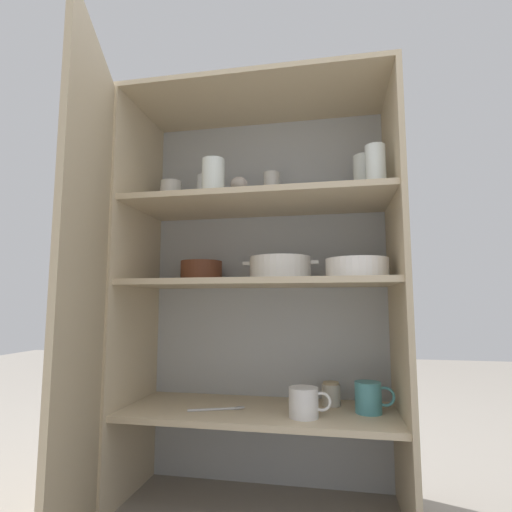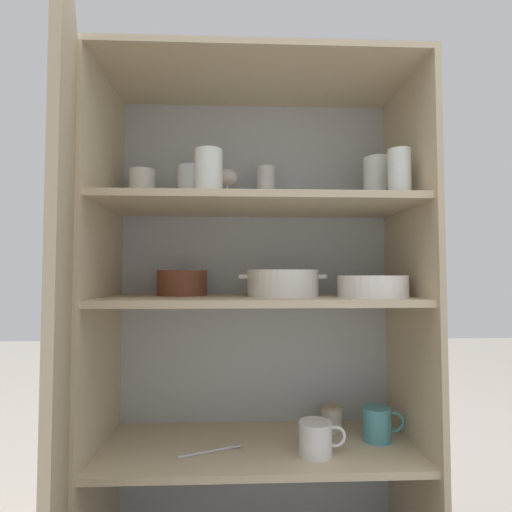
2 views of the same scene
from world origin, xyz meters
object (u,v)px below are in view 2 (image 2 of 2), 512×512
Objects in this scene: plate_stack_white at (373,286)px; casserole_dish at (283,283)px; mixing_bowl_large at (182,282)px; storage_jar at (332,419)px; coffee_mug_primary at (377,424)px.

casserole_dish is (-0.26, 0.05, 0.01)m from plate_stack_white.
storage_jar is at bearing 1.55° from mixing_bowl_large.
plate_stack_white is at bearing -11.42° from casserole_dish.
plate_stack_white is 0.58m from mixing_bowl_large.
mixing_bowl_large reaches higher than plate_stack_white.
plate_stack_white is 0.26m from casserole_dish.
mixing_bowl_large is at bearing 173.90° from coffee_mug_primary.
coffee_mug_primary is (0.03, 0.06, -0.41)m from plate_stack_white.
storage_jar is (-0.12, 0.08, -0.01)m from coffee_mug_primary.
casserole_dish is at bearing 168.58° from plate_stack_white.
casserole_dish reaches higher than plate_stack_white.
mixing_bowl_large is 0.59× the size of casserole_dish.
casserole_dish is 2.09× the size of coffee_mug_primary.
mixing_bowl_large is (-0.57, 0.12, 0.01)m from plate_stack_white.
storage_jar is (0.16, 0.08, -0.43)m from casserole_dish.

